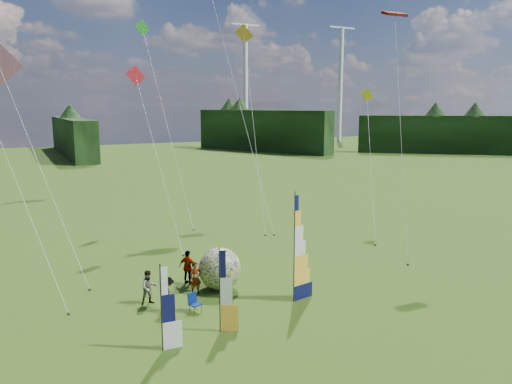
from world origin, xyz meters
name	(u,v)px	position (x,y,z in m)	size (l,w,h in m)	color
ground	(315,324)	(0.00, 0.00, 0.00)	(220.00, 220.00, 0.00)	#385613
treeline_ring	(317,238)	(0.00, 0.00, 4.00)	(210.00, 210.00, 8.00)	#284F20
turbine_left	(340,85)	(70.00, 95.00, 15.00)	(8.00, 1.20, 30.00)	silver
turbine_right	(246,85)	(45.00, 102.00, 15.00)	(8.00, 1.20, 30.00)	silver
feather_banner_main	(294,250)	(0.44, 2.67, 2.71)	(1.45, 0.10, 5.42)	#0C0E3F
side_banner_left	(220,292)	(-4.14, 1.21, 1.84)	(1.02, 0.10, 3.67)	yellow
side_banner_far	(161,309)	(-6.86, 0.66, 1.75)	(1.03, 0.10, 3.50)	white
bol_inflatable	(220,269)	(-2.19, 5.93, 1.14)	(2.28, 2.28, 2.28)	#000277
spectator_a	(196,278)	(-3.58, 5.89, 0.86)	(0.62, 0.41, 1.71)	#66594C
spectator_b	(149,287)	(-6.10, 5.64, 0.86)	(0.83, 0.41, 1.72)	#66594C
spectator_c	(168,294)	(-5.51, 4.37, 0.85)	(1.09, 0.41, 1.69)	#66594C
spectator_d	(188,267)	(-3.45, 7.46, 0.95)	(1.11, 0.45, 1.89)	#66594C
camp_chair	(195,303)	(-4.42, 3.63, 0.46)	(0.54, 0.54, 0.93)	#031350
kite_whale	(238,87)	(5.66, 20.71, 11.21)	(3.29, 15.69, 22.41)	black
kite_rainbow_delta	(40,150)	(-10.22, 12.35, 7.28)	(8.08, 11.59, 14.57)	#F32C00
kite_parafoil	(402,122)	(10.81, 6.83, 8.69)	(5.51, 8.02, 17.38)	#C11100
small_kite_red	(158,152)	(-2.53, 16.10, 6.56)	(3.45, 9.67, 13.11)	#F42338
small_kite_orange	(254,121)	(6.03, 18.42, 8.51)	(4.47, 10.14, 17.02)	orange
small_kite_yellow	(371,158)	(13.13, 12.48, 5.77)	(6.62, 9.26, 11.53)	yellow
small_kite_pink	(8,150)	(-11.82, 9.13, 7.59)	(6.41, 8.62, 15.17)	#FF6097
small_kite_green	(166,116)	(0.34, 23.56, 8.87)	(3.27, 12.22, 17.73)	green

